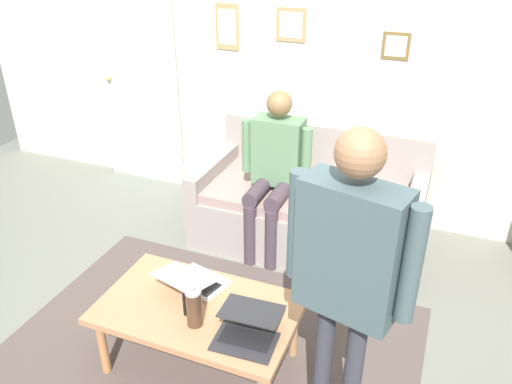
{
  "coord_description": "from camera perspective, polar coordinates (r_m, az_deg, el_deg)",
  "views": [
    {
      "loc": [
        -1.05,
        1.89,
        2.35
      ],
      "look_at": [
        0.03,
        -0.81,
        0.8
      ],
      "focal_mm": 35.71,
      "sensor_mm": 36.0,
      "label": 1
    }
  ],
  "objects": [
    {
      "name": "interior_door",
      "position": [
        5.06,
        -13.04,
        12.15
      ],
      "size": [
        0.82,
        0.09,
        2.05
      ],
      "color": "silver",
      "rests_on": "ground_plane"
    },
    {
      "name": "back_wall",
      "position": [
        4.34,
        7.46,
        14.49
      ],
      "size": [
        7.04,
        0.11,
        2.7
      ],
      "color": "beige",
      "rests_on": "ground_plane"
    },
    {
      "name": "laptop_center",
      "position": [
        2.72,
        -0.99,
        -15.27
      ],
      "size": [
        0.34,
        0.34,
        0.13
      ],
      "color": "#28282D",
      "rests_on": "coffee_table"
    },
    {
      "name": "area_rug",
      "position": [
        3.19,
        -6.96,
        -19.58
      ],
      "size": [
        2.48,
        2.22,
        0.01
      ],
      "primitive_type": "cube",
      "color": "#514541",
      "rests_on": "ground_plane"
    },
    {
      "name": "french_press",
      "position": [
        2.77,
        -6.97,
        -12.67
      ],
      "size": [
        0.11,
        0.09,
        0.26
      ],
      "color": "#4C3323",
      "rests_on": "coffee_table"
    },
    {
      "name": "laptop_left",
      "position": [
        3.06,
        -6.98,
        -9.79
      ],
      "size": [
        0.4,
        0.43,
        0.14
      ],
      "color": "silver",
      "rests_on": "coffee_table"
    },
    {
      "name": "couch",
      "position": [
        4.17,
        6.04,
        -1.57
      ],
      "size": [
        1.75,
        0.95,
        0.88
      ],
      "color": "gray",
      "rests_on": "ground_plane"
    },
    {
      "name": "person_seated",
      "position": [
        3.84,
        2.08,
        3.02
      ],
      "size": [
        0.55,
        0.51,
        1.28
      ],
      "color": "#453742",
      "rests_on": "ground_plane"
    },
    {
      "name": "coffee_table",
      "position": [
        2.98,
        -6.46,
        -13.28
      ],
      "size": [
        1.12,
        0.67,
        0.44
      ],
      "color": "#B27B55",
      "rests_on": "ground_plane"
    },
    {
      "name": "ground_plane",
      "position": [
        3.19,
        -5.16,
        -19.47
      ],
      "size": [
        7.68,
        7.68,
        0.0
      ],
      "primitive_type": "plane",
      "color": "slate"
    },
    {
      "name": "person_standing",
      "position": [
        2.17,
        10.32,
        -8.15
      ],
      "size": [
        0.59,
        0.28,
        1.69
      ],
      "color": "#363642",
      "rests_on": "ground_plane"
    }
  ]
}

